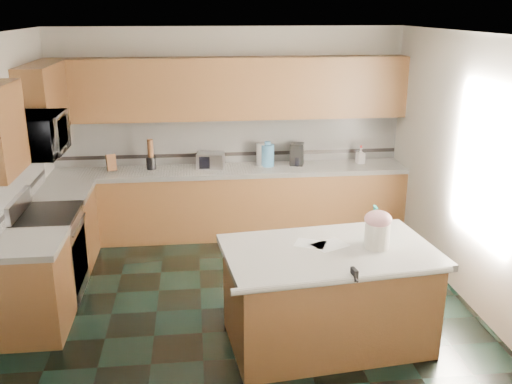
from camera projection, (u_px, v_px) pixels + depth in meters
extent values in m
plane|color=black|center=(245.00, 307.00, 5.85)|extent=(4.60, 4.60, 0.00)
plane|color=white|center=(243.00, 34.00, 5.01)|extent=(4.60, 4.60, 0.00)
cube|color=silver|center=(229.00, 131.00, 7.62)|extent=(4.60, 0.04, 2.70)
cube|color=silver|center=(281.00, 299.00, 3.24)|extent=(4.60, 0.04, 2.70)
cube|color=silver|center=(476.00, 173.00, 5.67)|extent=(0.04, 4.60, 2.70)
cube|color=#3B2211|center=(231.00, 204.00, 7.60)|extent=(4.60, 0.60, 0.86)
cube|color=silver|center=(231.00, 170.00, 7.46)|extent=(4.60, 0.64, 0.06)
cube|color=#3B2211|center=(229.00, 88.00, 7.26)|extent=(4.60, 0.33, 0.78)
cube|color=silver|center=(229.00, 140.00, 7.63)|extent=(4.60, 0.02, 0.63)
cube|color=black|center=(229.00, 154.00, 7.68)|extent=(4.60, 0.01, 0.05)
cube|color=#3B2211|center=(66.00, 229.00, 6.72)|extent=(0.60, 0.82, 0.86)
cube|color=silver|center=(62.00, 192.00, 6.58)|extent=(0.64, 0.82, 0.06)
cube|color=#3B2211|center=(33.00, 290.00, 5.28)|extent=(0.60, 0.72, 0.86)
cube|color=silver|center=(26.00, 244.00, 5.14)|extent=(0.64, 0.72, 0.06)
cube|color=silver|center=(14.00, 183.00, 5.75)|extent=(0.02, 2.30, 0.63)
cube|color=black|center=(17.00, 201.00, 5.81)|extent=(0.01, 2.30, 0.05)
cube|color=#3B2211|center=(43.00, 100.00, 6.37)|extent=(0.33, 1.09, 0.78)
cube|color=#B7B7BC|center=(51.00, 256.00, 5.97)|extent=(0.60, 0.76, 0.88)
cube|color=black|center=(80.00, 258.00, 6.02)|extent=(0.02, 0.68, 0.55)
cube|color=black|center=(46.00, 215.00, 5.83)|extent=(0.62, 0.78, 0.04)
cylinder|color=#B7B7BC|center=(79.00, 225.00, 5.90)|extent=(0.02, 0.66, 0.02)
cube|color=#B7B7BC|center=(18.00, 205.00, 5.77)|extent=(0.06, 0.76, 0.18)
imported|color=#B7B7BC|center=(36.00, 135.00, 5.57)|extent=(0.50, 0.73, 0.41)
cube|color=#3B2211|center=(328.00, 299.00, 5.12)|extent=(1.83, 1.17, 0.86)
cube|color=silver|center=(330.00, 252.00, 4.98)|extent=(1.94, 1.28, 0.06)
cylinder|color=silver|center=(346.00, 280.00, 4.46)|extent=(1.83, 0.26, 0.06)
cylinder|color=white|center=(377.00, 235.00, 4.96)|extent=(0.28, 0.28, 0.23)
ellipsoid|color=pink|center=(378.00, 219.00, 4.92)|extent=(0.24, 0.24, 0.15)
cylinder|color=tan|center=(379.00, 214.00, 4.90)|extent=(0.08, 0.03, 0.03)
sphere|color=tan|center=(374.00, 214.00, 4.90)|extent=(0.04, 0.04, 0.04)
sphere|color=tan|center=(383.00, 214.00, 4.91)|extent=(0.04, 0.04, 0.04)
imported|color=teal|center=(374.00, 224.00, 5.05)|extent=(0.13, 0.14, 0.35)
cube|color=white|center=(330.00, 245.00, 5.04)|extent=(0.37, 0.33, 0.00)
cube|color=white|center=(310.00, 244.00, 5.07)|extent=(0.32, 0.29, 0.00)
cube|color=black|center=(354.00, 274.00, 4.47)|extent=(0.04, 0.10, 0.09)
cylinder|color=black|center=(356.00, 280.00, 4.42)|extent=(0.02, 0.07, 0.02)
cube|color=#472814|center=(111.00, 163.00, 7.31)|extent=(0.16, 0.18, 0.23)
cylinder|color=black|center=(151.00, 163.00, 7.40)|extent=(0.13, 0.13, 0.16)
cylinder|color=#472814|center=(150.00, 148.00, 7.33)|extent=(0.07, 0.07, 0.23)
cube|color=#B7B7BC|center=(211.00, 160.00, 7.44)|extent=(0.38, 0.29, 0.20)
cube|color=black|center=(211.00, 163.00, 7.34)|extent=(0.30, 0.01, 0.16)
cylinder|color=white|center=(261.00, 155.00, 7.54)|extent=(0.13, 0.13, 0.30)
cylinder|color=#B7B7BC|center=(261.00, 165.00, 7.59)|extent=(0.20, 0.20, 0.01)
cylinder|color=#4E90C4|center=(268.00, 155.00, 7.52)|extent=(0.18, 0.18, 0.29)
cylinder|color=#4E90C4|center=(268.00, 143.00, 7.46)|extent=(0.08, 0.08, 0.04)
cube|color=black|center=(297.00, 154.00, 7.57)|extent=(0.22, 0.23, 0.29)
cylinder|color=black|center=(297.00, 161.00, 7.56)|extent=(0.12, 0.12, 0.12)
imported|color=white|center=(361.00, 156.00, 7.65)|extent=(0.11, 0.11, 0.22)
cylinder|color=red|center=(361.00, 147.00, 7.61)|extent=(0.02, 0.02, 0.03)
cube|color=white|center=(485.00, 164.00, 5.43)|extent=(0.02, 1.40, 1.10)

